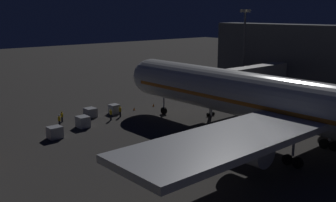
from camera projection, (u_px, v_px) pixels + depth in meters
ground_plane at (248, 139)px, 53.60m from camera, size 320.00×320.00×0.00m
airliner_at_gate at (325, 111)px, 44.56m from camera, size 52.30×70.87×20.42m
jet_bridge at (239, 76)px, 68.63m from camera, size 22.75×3.40×7.57m
apron_floodlight_mast at (244, 45)px, 83.27m from camera, size 2.90×0.50×17.48m
baggage_container_near_belt at (55, 132)px, 53.69m from camera, size 1.88×1.62×1.64m
baggage_container_mid_row at (90, 112)px, 64.76m from camera, size 1.68×1.89×1.47m
baggage_container_far_row at (114, 109)px, 66.91m from camera, size 1.53×1.60×1.56m
baggage_container_spare at (83, 122)px, 58.85m from camera, size 1.63×1.90×1.68m
ground_crew_near_nose_gear at (62, 116)px, 61.63m from camera, size 0.40×0.40×1.73m
ground_crew_marshaller_fwd at (111, 114)px, 62.66m from camera, size 0.40×0.40×1.85m
ground_crew_under_port_wing at (120, 111)px, 64.60m from camera, size 0.40×0.40×1.82m
ground_crew_walking_aft at (59, 120)px, 59.34m from camera, size 0.40×0.40×1.75m
traffic_cone_nose_port at (153, 105)px, 71.96m from camera, size 0.36×0.36×0.55m
traffic_cone_nose_starboard at (134, 109)px, 69.13m from camera, size 0.36×0.36×0.55m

